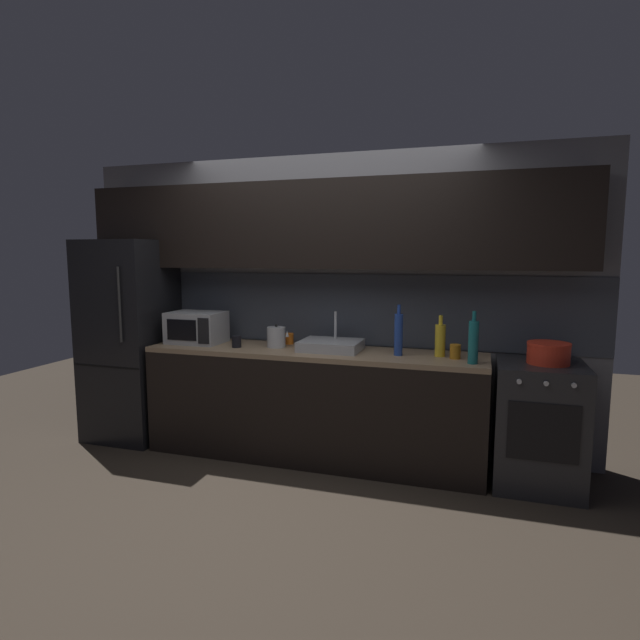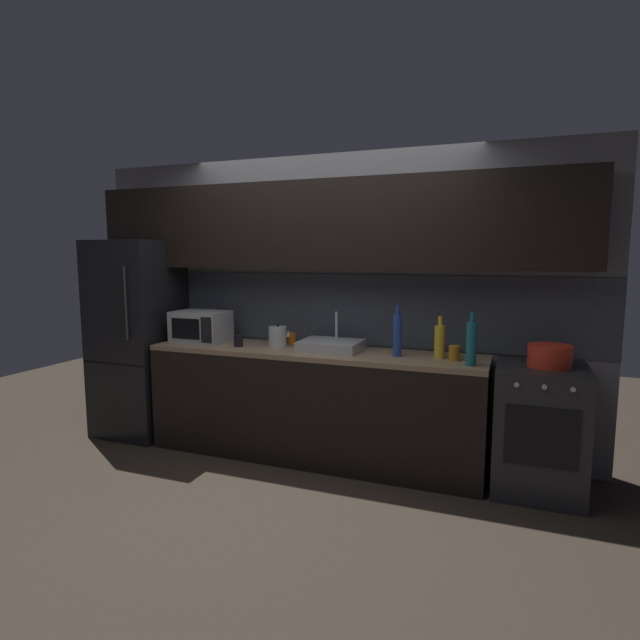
{
  "view_description": "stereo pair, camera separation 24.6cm",
  "coord_description": "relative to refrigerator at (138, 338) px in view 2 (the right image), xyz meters",
  "views": [
    {
      "loc": [
        1.28,
        -2.97,
        1.67
      ],
      "look_at": [
        0.06,
        0.9,
        1.15
      ],
      "focal_mm": 28.81,
      "sensor_mm": 36.0,
      "label": 1
    },
    {
      "loc": [
        1.51,
        -2.88,
        1.67
      ],
      "look_at": [
        0.06,
        0.9,
        1.15
      ],
      "focal_mm": 28.81,
      "sensor_mm": 36.0,
      "label": 2
    }
  ],
  "objects": [
    {
      "name": "mug_orange",
      "position": [
        1.47,
        0.2,
        0.05
      ],
      "size": [
        0.07,
        0.07,
        0.09
      ],
      "primitive_type": "cylinder",
      "color": "orange",
      "rests_on": "counter_run"
    },
    {
      "name": "wine_bottle_yellow",
      "position": [
        2.75,
        0.04,
        0.13
      ],
      "size": [
        0.08,
        0.08,
        0.31
      ],
      "color": "gold",
      "rests_on": "counter_run"
    },
    {
      "name": "cooking_pot",
      "position": [
        3.5,
        0.0,
        0.08
      ],
      "size": [
        0.29,
        0.29,
        0.15
      ],
      "color": "red",
      "rests_on": "oven_range"
    },
    {
      "name": "mug_dark",
      "position": [
        1.11,
        -0.08,
        0.05
      ],
      "size": [
        0.08,
        0.08,
        0.1
      ],
      "primitive_type": "cylinder",
      "color": "black",
      "rests_on": "counter_run"
    },
    {
      "name": "ground_plane",
      "position": [
        1.75,
        -0.9,
        -0.9
      ],
      "size": [
        10.0,
        10.0,
        0.0
      ],
      "primitive_type": "plane",
      "color": "#2D261E"
    },
    {
      "name": "counter_run",
      "position": [
        1.75,
        0.0,
        -0.45
      ],
      "size": [
        2.74,
        0.6,
        0.9
      ],
      "color": "black",
      "rests_on": "ground"
    },
    {
      "name": "back_wall",
      "position": [
        1.75,
        0.3,
        0.65
      ],
      "size": [
        4.48,
        0.44,
        2.5
      ],
      "color": "slate",
      "rests_on": "ground"
    },
    {
      "name": "wine_bottle_teal",
      "position": [
        2.99,
        -0.16,
        0.16
      ],
      "size": [
        0.07,
        0.07,
        0.37
      ],
      "color": "#19666B",
      "rests_on": "counter_run"
    },
    {
      "name": "mug_amber",
      "position": [
        2.86,
        -0.02,
        0.06
      ],
      "size": [
        0.08,
        0.08,
        0.11
      ],
      "primitive_type": "cylinder",
      "color": "#B27019",
      "rests_on": "counter_run"
    },
    {
      "name": "wine_bottle_blue",
      "position": [
        2.44,
        -0.02,
        0.17
      ],
      "size": [
        0.07,
        0.07,
        0.39
      ],
      "color": "#234299",
      "rests_on": "counter_run"
    },
    {
      "name": "oven_range",
      "position": [
        3.46,
        -0.0,
        -0.44
      ],
      "size": [
        0.6,
        0.62,
        0.9
      ],
      "color": "#232326",
      "rests_on": "ground"
    },
    {
      "name": "refrigerator",
      "position": [
        0.0,
        0.0,
        0.0
      ],
      "size": [
        0.68,
        0.69,
        1.79
      ],
      "color": "black",
      "rests_on": "ground"
    },
    {
      "name": "kettle",
      "position": [
        1.42,
        0.03,
        0.09
      ],
      "size": [
        0.19,
        0.15,
        0.19
      ],
      "color": "#B7BABF",
      "rests_on": "counter_run"
    },
    {
      "name": "sink_basin",
      "position": [
        1.89,
        0.03,
        0.05
      ],
      "size": [
        0.48,
        0.38,
        0.3
      ],
      "color": "#ADAFB5",
      "rests_on": "counter_run"
    },
    {
      "name": "microwave",
      "position": [
        0.68,
        0.02,
        0.14
      ],
      "size": [
        0.46,
        0.35,
        0.27
      ],
      "color": "#A8AAAF",
      "rests_on": "counter_run"
    }
  ]
}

